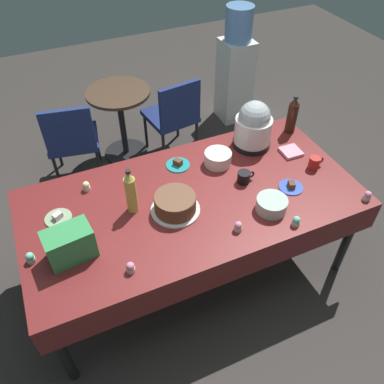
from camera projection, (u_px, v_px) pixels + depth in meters
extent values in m
plane|color=#383330|center=(192.00, 265.00, 3.09)|extent=(9.00, 9.00, 0.00)
cube|color=maroon|center=(192.00, 200.00, 2.58)|extent=(2.20, 1.10, 0.04)
cylinder|color=black|center=(62.00, 351.00, 2.23)|extent=(0.06, 0.06, 0.71)
cylinder|color=black|center=(348.00, 238.00, 2.83)|extent=(0.06, 0.06, 0.71)
cylinder|color=black|center=(38.00, 235.00, 2.85)|extent=(0.06, 0.06, 0.71)
cylinder|color=black|center=(276.00, 162.00, 3.45)|extent=(0.06, 0.06, 0.71)
cube|color=maroon|center=(230.00, 273.00, 2.30)|extent=(2.20, 0.01, 0.18)
cube|color=maroon|center=(163.00, 164.00, 3.02)|extent=(2.20, 0.01, 0.18)
cylinder|color=silver|center=(175.00, 210.00, 2.48)|extent=(0.31, 0.31, 0.01)
cylinder|color=brown|center=(175.00, 203.00, 2.44)|extent=(0.26, 0.26, 0.10)
cylinder|color=brown|center=(175.00, 197.00, 2.40)|extent=(0.26, 0.26, 0.01)
cylinder|color=black|center=(251.00, 143.00, 2.96)|extent=(0.28, 0.28, 0.04)
cylinder|color=white|center=(253.00, 130.00, 2.88)|extent=(0.27, 0.27, 0.19)
sphere|color=#B2BCC1|center=(255.00, 117.00, 2.80)|extent=(0.23, 0.23, 0.23)
cylinder|color=#B2C6BC|center=(272.00, 204.00, 2.46)|extent=(0.20, 0.20, 0.09)
cylinder|color=silver|center=(218.00, 158.00, 2.78)|extent=(0.19, 0.19, 0.10)
cylinder|color=teal|center=(178.00, 165.00, 2.80)|extent=(0.17, 0.17, 0.01)
cube|color=brown|center=(178.00, 162.00, 2.78)|extent=(0.07, 0.07, 0.04)
cylinder|color=#8CA87F|center=(58.00, 218.00, 2.43)|extent=(0.17, 0.17, 0.01)
cube|color=beige|center=(58.00, 216.00, 2.41)|extent=(0.07, 0.06, 0.04)
cylinder|color=#2D4CB2|center=(291.00, 187.00, 2.63)|extent=(0.16, 0.16, 0.01)
cube|color=brown|center=(291.00, 185.00, 2.62)|extent=(0.06, 0.07, 0.04)
cylinder|color=beige|center=(296.00, 223.00, 2.38)|extent=(0.05, 0.05, 0.03)
sphere|color=#6BC6B2|center=(297.00, 220.00, 2.36)|extent=(0.05, 0.05, 0.05)
cylinder|color=beige|center=(238.00, 228.00, 2.35)|extent=(0.05, 0.05, 0.03)
sphere|color=pink|center=(238.00, 225.00, 2.33)|extent=(0.05, 0.05, 0.05)
cylinder|color=beige|center=(131.00, 269.00, 2.14)|extent=(0.05, 0.05, 0.03)
sphere|color=pink|center=(130.00, 266.00, 2.12)|extent=(0.05, 0.05, 0.05)
cylinder|color=beige|center=(31.00, 260.00, 2.19)|extent=(0.05, 0.05, 0.03)
sphere|color=#6BC6B2|center=(30.00, 256.00, 2.17)|extent=(0.05, 0.05, 0.05)
cylinder|color=beige|center=(367.00, 198.00, 2.54)|extent=(0.05, 0.05, 0.03)
sphere|color=pink|center=(368.00, 194.00, 2.52)|extent=(0.05, 0.05, 0.05)
cylinder|color=beige|center=(87.00, 188.00, 2.61)|extent=(0.05, 0.05, 0.03)
sphere|color=beige|center=(86.00, 185.00, 2.59)|extent=(0.05, 0.05, 0.05)
cylinder|color=gold|center=(131.00, 195.00, 2.40)|extent=(0.07, 0.07, 0.26)
cone|color=gold|center=(128.00, 176.00, 2.29)|extent=(0.06, 0.06, 0.05)
cylinder|color=black|center=(128.00, 172.00, 2.27)|extent=(0.03, 0.03, 0.02)
cylinder|color=#33190F|center=(292.00, 118.00, 3.02)|extent=(0.08, 0.08, 0.24)
cone|color=#33190F|center=(295.00, 101.00, 2.92)|extent=(0.07, 0.07, 0.05)
cylinder|color=black|center=(296.00, 97.00, 2.90)|extent=(0.04, 0.04, 0.02)
cylinder|color=#B2231E|center=(314.00, 163.00, 2.75)|extent=(0.08, 0.08, 0.09)
torus|color=#B2231E|center=(320.00, 160.00, 2.76)|extent=(0.06, 0.01, 0.06)
cylinder|color=black|center=(243.00, 177.00, 2.65)|extent=(0.09, 0.09, 0.08)
torus|color=black|center=(251.00, 174.00, 2.67)|extent=(0.05, 0.01, 0.05)
cube|color=#338C4C|center=(70.00, 244.00, 2.16)|extent=(0.28, 0.19, 0.20)
cube|color=pink|center=(291.00, 152.00, 2.90)|extent=(0.14, 0.14, 0.02)
cube|color=navy|center=(73.00, 139.00, 3.58)|extent=(0.51, 0.51, 0.05)
cube|color=navy|center=(68.00, 131.00, 3.28)|extent=(0.42, 0.11, 0.40)
cylinder|color=black|center=(97.00, 144.00, 3.90)|extent=(0.03, 0.03, 0.40)
cylinder|color=black|center=(58.00, 149.00, 3.83)|extent=(0.03, 0.03, 0.40)
cylinder|color=black|center=(100.00, 168.00, 3.63)|extent=(0.03, 0.03, 0.40)
cylinder|color=black|center=(58.00, 174.00, 3.57)|extent=(0.03, 0.03, 0.40)
cube|color=navy|center=(170.00, 116.00, 3.86)|extent=(0.50, 0.50, 0.05)
cube|color=navy|center=(180.00, 105.00, 3.58)|extent=(0.42, 0.10, 0.40)
cylinder|color=black|center=(177.00, 120.00, 4.20)|extent=(0.03, 0.03, 0.40)
cylinder|color=black|center=(146.00, 131.00, 4.05)|extent=(0.03, 0.03, 0.40)
cylinder|color=black|center=(197.00, 138.00, 3.97)|extent=(0.03, 0.03, 0.40)
cylinder|color=black|center=(164.00, 150.00, 3.82)|extent=(0.03, 0.03, 0.40)
cylinder|color=#473323|center=(118.00, 93.00, 3.63)|extent=(0.60, 0.60, 0.03)
cylinder|color=black|center=(122.00, 124.00, 3.87)|extent=(0.06, 0.06, 0.67)
cylinder|color=black|center=(126.00, 152.00, 4.11)|extent=(0.44, 0.44, 0.02)
cube|color=silver|center=(234.00, 81.00, 4.31)|extent=(0.32, 0.32, 0.90)
cylinder|color=#6699D8|center=(239.00, 23.00, 3.89)|extent=(0.28, 0.28, 0.34)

